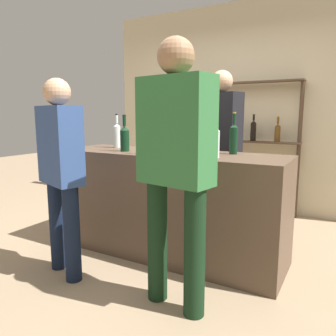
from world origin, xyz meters
TOP-DOWN VIEW (x-y plane):
  - ground_plane at (0.00, 0.00)m, footprint 16.00×16.00m
  - bar_counter at (0.00, 0.00)m, footprint 2.16×0.67m
  - back_wall at (0.00, 1.93)m, footprint 3.76×0.12m
  - back_shelf at (0.01, 1.75)m, footprint 1.83×0.18m
  - counter_bottle_0 at (0.56, 0.16)m, footprint 0.07×0.07m
  - counter_bottle_1 at (-0.02, -0.21)m, footprint 0.08×0.08m
  - counter_bottle_2 at (-0.40, -0.12)m, footprint 0.09×0.09m
  - counter_bottle_3 at (0.50, -0.14)m, footprint 0.09×0.09m
  - counter_bottle_4 at (-0.67, 0.11)m, footprint 0.07×0.07m
  - server_behind_counter at (0.21, 0.81)m, footprint 0.50×0.34m
  - customer_right at (0.48, -0.75)m, footprint 0.53×0.30m
  - customer_left at (-0.54, -0.78)m, footprint 0.49×0.34m

SIDE VIEW (x-z plane):
  - ground_plane at x=0.00m, z-range 0.00..0.00m
  - bar_counter at x=0.00m, z-range 0.00..0.97m
  - customer_left at x=-0.54m, z-range 0.13..1.72m
  - customer_right at x=0.48m, z-range 0.15..1.94m
  - server_behind_counter at x=0.21m, z-range 0.16..1.94m
  - counter_bottle_1 at x=-0.02m, z-range 0.93..1.27m
  - counter_bottle_2 at x=-0.40m, z-range 0.93..1.27m
  - counter_bottle_3 at x=0.50m, z-range 0.94..1.28m
  - counter_bottle_4 at x=-0.67m, z-range 0.93..1.28m
  - counter_bottle_0 at x=0.56m, z-range 0.93..1.30m
  - back_shelf at x=0.01m, z-range 0.27..2.01m
  - back_wall at x=0.00m, z-range 0.00..2.80m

